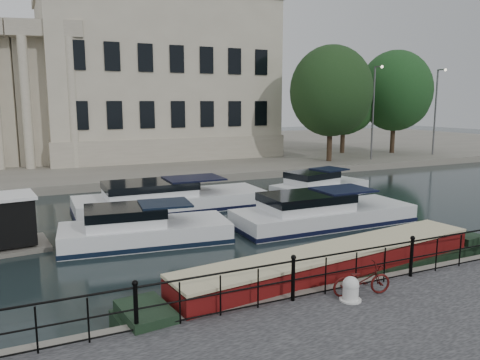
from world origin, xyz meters
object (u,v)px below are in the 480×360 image
object	(u,v)px
bicycle	(362,280)
narrowboat	(335,274)
mooring_bollard	(351,289)
harbour_hut	(7,225)

from	to	relation	value
bicycle	narrowboat	distance (m)	2.10
bicycle	mooring_bollard	bearing A→B (deg)	118.18
bicycle	mooring_bollard	distance (m)	0.50
narrowboat	harbour_hut	bearing A→B (deg)	131.06
mooring_bollard	narrowboat	size ratio (longest dim) A/B	0.05
harbour_hut	narrowboat	bearing A→B (deg)	-48.10
bicycle	narrowboat	size ratio (longest dim) A/B	0.12
harbour_hut	bicycle	bearing A→B (deg)	-56.00
bicycle	harbour_hut	distance (m)	13.33
mooring_bollard	harbour_hut	xyz separation A→B (m)	(-8.08, 10.37, 0.11)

